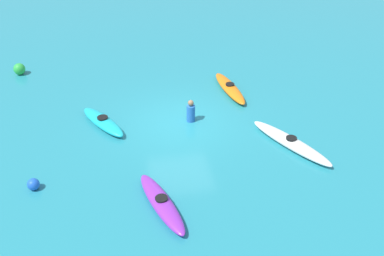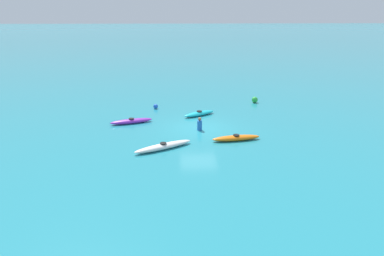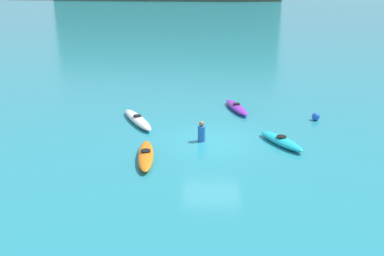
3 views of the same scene
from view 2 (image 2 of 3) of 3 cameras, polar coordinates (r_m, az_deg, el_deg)
ground_plane at (r=22.05m, az=1.17°, el=0.03°), size 600.00×600.00×0.00m
kayak_cyan at (r=24.71m, az=1.27°, el=2.55°), size 1.82×2.59×0.37m
kayak_purple at (r=23.31m, az=-10.55°, el=1.19°), size 1.36×3.00×0.37m
kayak_orange at (r=19.96m, az=7.73°, el=-1.73°), size 0.95×3.02×0.37m
kayak_white at (r=18.61m, az=-5.04°, el=-3.21°), size 2.15×3.42×0.37m
buoy_green at (r=28.97m, az=10.93°, el=4.89°), size 0.52×0.52×0.52m
buoy_blue at (r=26.75m, az=-6.38°, el=3.79°), size 0.38×0.38×0.38m
person_near_shore at (r=21.51m, az=1.35°, el=0.62°), size 0.33×0.33×0.88m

